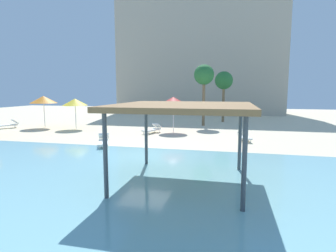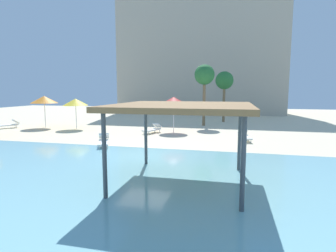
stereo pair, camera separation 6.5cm
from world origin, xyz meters
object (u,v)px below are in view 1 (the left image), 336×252
Objects in this scene: beach_umbrella_yellow_2 at (75,102)px; lounge_chair_0 at (153,129)px; shade_pavilion at (183,108)px; beach_umbrella_orange_3 at (43,100)px; lounge_chair_5 at (244,136)px; palm_tree_1 at (224,81)px; beach_umbrella_red_1 at (173,101)px; lounge_chair_1 at (104,141)px; lounge_chair_3 at (8,124)px; palm_tree_0 at (204,76)px.

lounge_chair_0 is (7.34, -0.82, -2.03)m from beach_umbrella_yellow_2.
shade_pavilion is 19.27m from beach_umbrella_orange_3.
lounge_chair_0 is at bearing -113.82° from lounge_chair_5.
beach_umbrella_red_1 is at bearing -114.94° from palm_tree_1.
lounge_chair_3 is (-12.04, 5.46, 0.00)m from lounge_chair_1.
palm_tree_0 is at bearing 141.14° from lounge_chair_3.
beach_umbrella_red_1 is at bearing 103.60° from shade_pavilion.
palm_tree_0 reaches higher than palm_tree_1.
lounge_chair_5 is at bearing -80.82° from palm_tree_1.
beach_umbrella_orange_3 is 1.46× the size of lounge_chair_5.
lounge_chair_5 is at bearing -8.68° from beach_umbrella_orange_3.
lounge_chair_3 is at bearing -103.83° from lounge_chair_5.
lounge_chair_0 is (-4.41, 11.14, -2.41)m from shade_pavilion.
palm_tree_0 reaches higher than beach_umbrella_red_1.
beach_umbrella_yellow_2 is at bearing 134.50° from shade_pavilion.
palm_tree_0 is (4.91, 11.22, 4.40)m from lounge_chair_1.
beach_umbrella_orange_3 is 14.95m from palm_tree_0.
beach_umbrella_orange_3 is 10.87m from lounge_chair_0.
lounge_chair_1 is at bearing -114.07° from palm_tree_1.
lounge_chair_3 and lounge_chair_5 have the same top height.
shade_pavilion reaches higher than lounge_chair_1.
shade_pavilion is 16.77m from beach_umbrella_yellow_2.
palm_tree_1 reaches higher than shade_pavilion.
shade_pavilion reaches higher than beach_umbrella_yellow_2.
beach_umbrella_red_1 is 6.59m from lounge_chair_5.
lounge_chair_3 is 0.33× the size of palm_tree_0.
palm_tree_1 is (6.66, 14.90, 4.00)m from lounge_chair_1.
palm_tree_0 is (14.08, 4.55, 2.18)m from beach_umbrella_orange_3.
beach_umbrella_red_1 is at bearing 1.60° from beach_umbrella_yellow_2.
palm_tree_0 is at bearing 23.32° from beach_umbrella_yellow_2.
lounge_chair_3 is (-2.87, -1.22, -2.22)m from beach_umbrella_orange_3.
lounge_chair_0 is 0.37× the size of palm_tree_1.
lounge_chair_0 is 7.20m from lounge_chair_5.
beach_umbrella_red_1 reaches higher than lounge_chair_3.
shade_pavilion is 8.31m from lounge_chair_1.
beach_umbrella_red_1 is 1.07× the size of beach_umbrella_yellow_2.
palm_tree_1 is at bearing 149.16° from lounge_chair_3.
shade_pavilion is 10.03m from lounge_chair_5.
palm_tree_1 is at bearing 27.47° from beach_umbrella_orange_3.
palm_tree_1 is (-1.76, 10.91, 4.00)m from lounge_chair_5.
lounge_chair_3 is at bearing 148.74° from shade_pavilion.
beach_umbrella_orange_3 is 0.54× the size of palm_tree_1.
beach_umbrella_orange_3 is at bearing 145.34° from lounge_chair_3.
lounge_chair_5 is (2.58, 9.39, -2.41)m from shade_pavilion.
shade_pavilion is 0.83× the size of palm_tree_0.
beach_umbrella_yellow_2 is at bearing 132.55° from lounge_chair_3.
lounge_chair_3 is at bearing -157.01° from beach_umbrella_orange_3.
palm_tree_1 reaches higher than lounge_chair_5.
beach_umbrella_orange_3 is 1.50× the size of lounge_chair_3.
beach_umbrella_orange_3 is 17.92m from palm_tree_1.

